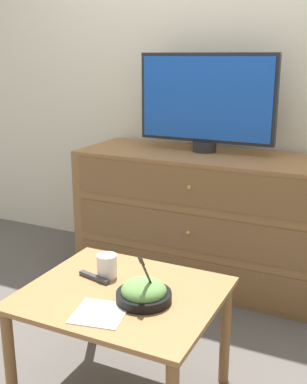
{
  "coord_description": "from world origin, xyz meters",
  "views": [
    {
      "loc": [
        1.03,
        -2.99,
        1.37
      ],
      "look_at": [
        0.17,
        -1.21,
        0.81
      ],
      "focal_mm": 45.0,
      "sensor_mm": 36.0,
      "label": 1
    }
  ],
  "objects": [
    {
      "name": "ground_plane",
      "position": [
        0.0,
        0.0,
        0.0
      ],
      "size": [
        12.0,
        12.0,
        0.0
      ],
      "primitive_type": "plane",
      "color": "#56514C"
    },
    {
      "name": "wall_back",
      "position": [
        0.0,
        0.03,
        1.3
      ],
      "size": [
        12.0,
        0.05,
        2.6
      ],
      "color": "silver",
      "rests_on": "ground_plane"
    },
    {
      "name": "dresser",
      "position": [
        0.1,
        -0.31,
        0.4
      ],
      "size": [
        1.58,
        0.58,
        0.8
      ],
      "color": "olive",
      "rests_on": "ground_plane"
    },
    {
      "name": "tv",
      "position": [
        0.05,
        -0.24,
        1.11
      ],
      "size": [
        0.84,
        0.14,
        0.58
      ],
      "color": "#232328",
      "rests_on": "dresser"
    },
    {
      "name": "coffee_table",
      "position": [
        0.19,
        -1.52,
        0.41
      ],
      "size": [
        0.75,
        0.64,
        0.48
      ],
      "color": "#9E6B3D",
      "rests_on": "ground_plane"
    },
    {
      "name": "takeout_bowl",
      "position": [
        0.29,
        -1.54,
        0.52
      ],
      "size": [
        0.21,
        0.21,
        0.2
      ],
      "color": "black",
      "rests_on": "coffee_table"
    },
    {
      "name": "drink_cup",
      "position": [
        0.06,
        -1.43,
        0.53
      ],
      "size": [
        0.08,
        0.08,
        0.1
      ],
      "color": "beige",
      "rests_on": "coffee_table"
    },
    {
      "name": "napkin",
      "position": [
        0.19,
        -1.7,
        0.49
      ],
      "size": [
        0.21,
        0.21,
        0.0
      ],
      "color": "silver",
      "rests_on": "coffee_table"
    },
    {
      "name": "remote_control",
      "position": [
        0.03,
        -1.47,
        0.49
      ],
      "size": [
        0.16,
        0.05,
        0.02
      ],
      "color": "#38383D",
      "rests_on": "coffee_table"
    }
  ]
}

